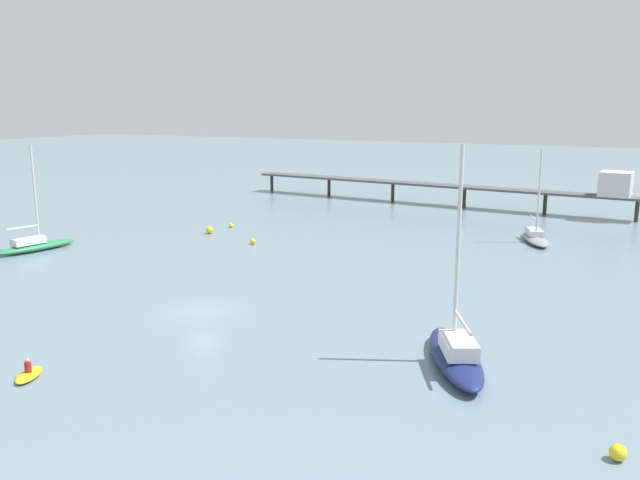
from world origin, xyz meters
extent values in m
plane|color=slate|center=(0.00, 0.00, 0.00)|extent=(400.00, 400.00, 0.00)
cube|color=#4C4C51|center=(0.00, 55.29, 2.90)|extent=(57.31, 8.64, 0.30)
cylinder|color=#38332D|center=(-27.51, 57.99, 1.38)|extent=(0.50, 0.50, 2.75)
cylinder|color=#38332D|center=(-16.51, 56.91, 1.38)|extent=(0.50, 0.50, 2.75)
cylinder|color=#38332D|center=(-5.50, 55.83, 1.38)|extent=(0.50, 0.50, 2.75)
cylinder|color=#38332D|center=(5.50, 54.74, 1.38)|extent=(0.50, 0.50, 2.75)
cylinder|color=#38332D|center=(16.51, 53.66, 1.38)|extent=(0.50, 0.50, 2.75)
cylinder|color=#38332D|center=(27.51, 52.58, 1.38)|extent=(0.50, 0.50, 2.75)
cube|color=silver|center=(24.85, 52.84, 4.57)|extent=(4.02, 4.02, 3.04)
ellipsoid|color=navy|center=(18.73, -1.97, 0.51)|extent=(6.24, 9.47, 1.02)
cube|color=silver|center=(19.06, -2.64, 1.45)|extent=(2.87, 3.50, 0.86)
cylinder|color=silver|center=(18.53, -1.55, 6.71)|extent=(0.23, 0.23, 11.38)
cylinder|color=silver|center=(19.38, -3.31, 3.07)|extent=(1.87, 3.61, 0.19)
ellipsoid|color=#287F4C|center=(-26.48, 8.73, 0.39)|extent=(3.74, 8.64, 0.79)
cube|color=silver|center=(-26.63, 8.07, 1.12)|extent=(2.01, 3.35, 0.66)
cylinder|color=silver|center=(-26.39, 9.14, 5.63)|extent=(0.22, 0.22, 9.69)
cylinder|color=silver|center=(-26.74, 7.60, 2.53)|extent=(0.87, 3.12, 0.18)
ellipsoid|color=gray|center=(17.94, 34.81, 0.35)|extent=(4.69, 8.21, 0.69)
cube|color=silver|center=(17.72, 35.41, 0.98)|extent=(2.40, 3.29, 0.57)
cylinder|color=silver|center=(18.07, 34.44, 5.25)|extent=(0.22, 0.22, 9.11)
cylinder|color=silver|center=(17.55, 35.90, 2.33)|extent=(1.21, 2.97, 0.17)
ellipsoid|color=yellow|center=(-1.52, -13.70, 0.17)|extent=(1.89, 2.51, 0.35)
cylinder|color=maroon|center=(-1.52, -13.70, 0.62)|extent=(0.48, 0.48, 0.55)
sphere|color=tan|center=(-1.52, -13.70, 1.02)|extent=(0.24, 0.24, 0.24)
sphere|color=yellow|center=(-15.68, 27.61, 0.26)|extent=(0.52, 0.52, 0.52)
sphere|color=yellow|center=(-8.49, 20.80, 0.30)|extent=(0.61, 0.61, 0.61)
sphere|color=yellow|center=(-15.93, 23.59, 0.41)|extent=(0.82, 0.82, 0.82)
sphere|color=yellow|center=(27.38, -9.04, 0.36)|extent=(0.71, 0.71, 0.71)
camera|label=1|loc=(27.04, -36.80, 14.59)|focal=36.98mm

